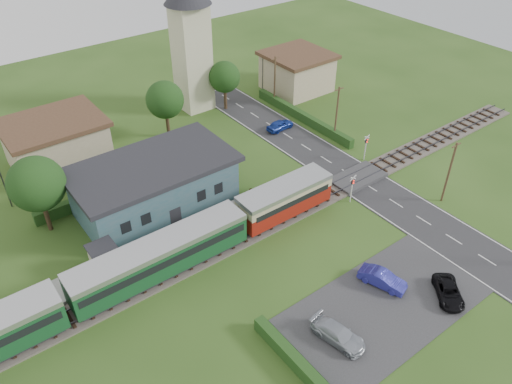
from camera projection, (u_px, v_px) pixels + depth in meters
ground at (301, 223)px, 49.14m from camera, size 120.00×120.00×0.00m
railway_track at (288, 212)px, 50.36m from camera, size 76.00×3.20×0.49m
road at (371, 188)px, 53.97m from camera, size 6.00×70.00×0.05m
car_park at (384, 306)px, 40.66m from camera, size 17.00×9.00×0.08m
crossing_deck at (357, 178)px, 55.14m from camera, size 6.20×3.40×0.45m
platform at (186, 234)px, 47.50m from camera, size 30.00×3.00×0.45m
equipment_hut at (104, 258)px, 42.72m from camera, size 2.30×2.30×2.55m
station_building at (155, 185)px, 49.77m from camera, size 16.00×9.00×5.30m
train at (126, 273)px, 40.72m from camera, size 43.20×2.90×3.40m
church_tower at (190, 34)px, 63.53m from camera, size 6.00×6.00×17.60m
house_west at (56, 142)px, 56.30m from camera, size 10.80×8.80×5.50m
house_east at (297, 71)px, 72.63m from camera, size 8.80×8.80×5.50m
hedge_carpark at (296, 362)px, 35.73m from camera, size 0.80×9.00×1.20m
hedge_roadside at (303, 117)px, 65.97m from camera, size 0.80×18.00×1.20m
hedge_station at (137, 181)px, 53.88m from camera, size 22.00×0.80×1.30m
tree_a at (37, 184)px, 45.27m from camera, size 5.20×5.20×8.00m
tree_b at (165, 100)px, 60.00m from camera, size 4.60×4.60×7.34m
tree_c at (225, 77)px, 66.35m from camera, size 4.20×4.20×6.78m
utility_pole_b at (449, 172)px, 50.01m from camera, size 1.40×0.22×7.00m
utility_pole_c at (337, 113)px, 60.31m from camera, size 1.40×0.22×7.00m
utility_pole_d at (275, 80)px, 68.04m from camera, size 1.40×0.22×7.00m
crossing_signal_near at (352, 185)px, 50.71m from camera, size 0.84×0.28×3.28m
crossing_signal_far at (366, 144)px, 57.29m from camera, size 0.84×0.28×3.28m
streetlamp_west at (3, 182)px, 49.54m from camera, size 0.30×0.30×5.15m
streetlamp_east at (263, 70)px, 72.48m from camera, size 0.30×0.30×5.15m
car_on_road at (280, 125)px, 63.92m from camera, size 3.87×1.76×1.29m
car_park_blue at (382, 279)px, 42.10m from camera, size 2.65×4.32×1.34m
car_park_silver at (338, 334)px, 37.55m from camera, size 2.62×4.70×1.29m
car_park_dark at (449, 292)px, 41.07m from camera, size 3.99×4.32×1.12m
pedestrian_near at (251, 196)px, 50.39m from camera, size 0.83×0.69×1.95m
pedestrian_far at (116, 254)px, 43.66m from camera, size 0.95×1.07×1.81m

